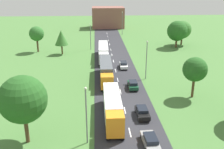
{
  "coord_description": "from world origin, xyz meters",
  "views": [
    {
      "loc": [
        -4.52,
        -23.21,
        20.27
      ],
      "look_at": [
        -1.46,
        26.08,
        2.61
      ],
      "focal_mm": 42.32,
      "sensor_mm": 36.0,
      "label": 1
    }
  ],
  "objects_px": {
    "lamppost_lead": "(86,113)",
    "truck_third": "(103,51)",
    "lamppost_third": "(90,35)",
    "lamppost_fourth": "(122,22)",
    "car_second": "(142,112)",
    "car_third": "(133,84)",
    "truck_lead": "(113,106)",
    "truck_second": "(106,70)",
    "tree_pine": "(37,34)",
    "tree_oak": "(177,31)",
    "distant_building": "(108,17)",
    "tree_lime": "(195,70)",
    "lamppost_second": "(146,58)",
    "tree_elm": "(23,99)",
    "car_lead": "(150,140)",
    "tree_birch": "(61,38)",
    "tree_maple": "(182,30)",
    "car_fourth": "(124,65)"
  },
  "relations": [
    {
      "from": "lamppost_lead",
      "to": "truck_third",
      "type": "bearing_deg",
      "value": 85.13
    },
    {
      "from": "lamppost_third",
      "to": "lamppost_fourth",
      "type": "xyz_separation_m",
      "value": [
        12.02,
        22.57,
        0.55
      ]
    },
    {
      "from": "car_second",
      "to": "car_third",
      "type": "xyz_separation_m",
      "value": [
        0.11,
        11.58,
        0.01
      ]
    },
    {
      "from": "truck_lead",
      "to": "truck_second",
      "type": "xyz_separation_m",
      "value": [
        -0.34,
        17.1,
        0.08
      ]
    },
    {
      "from": "tree_pine",
      "to": "tree_oak",
      "type": "bearing_deg",
      "value": 3.77
    },
    {
      "from": "car_third",
      "to": "distant_building",
      "type": "bearing_deg",
      "value": 91.17
    },
    {
      "from": "lamppost_lead",
      "to": "lamppost_third",
      "type": "distance_m",
      "value": 50.26
    },
    {
      "from": "lamppost_fourth",
      "to": "car_third",
      "type": "bearing_deg",
      "value": -93.41
    },
    {
      "from": "lamppost_third",
      "to": "tree_oak",
      "type": "bearing_deg",
      "value": 1.74
    },
    {
      "from": "tree_oak",
      "to": "tree_lime",
      "type": "bearing_deg",
      "value": -102.08
    },
    {
      "from": "lamppost_second",
      "to": "distant_building",
      "type": "bearing_deg",
      "value": 94.28
    },
    {
      "from": "truck_lead",
      "to": "tree_elm",
      "type": "xyz_separation_m",
      "value": [
        -11.65,
        -5.59,
        4.1
      ]
    },
    {
      "from": "lamppost_third",
      "to": "tree_elm",
      "type": "xyz_separation_m",
      "value": [
        -7.67,
        -49.55,
        1.78
      ]
    },
    {
      "from": "car_lead",
      "to": "lamppost_fourth",
      "type": "distance_m",
      "value": 74.25
    },
    {
      "from": "lamppost_fourth",
      "to": "lamppost_third",
      "type": "bearing_deg",
      "value": -118.03
    },
    {
      "from": "lamppost_second",
      "to": "tree_pine",
      "type": "relative_size",
      "value": 1.1
    },
    {
      "from": "car_second",
      "to": "tree_birch",
      "type": "xyz_separation_m",
      "value": [
        -16.86,
        38.53,
        4.0
      ]
    },
    {
      "from": "truck_lead",
      "to": "distant_building",
      "type": "height_order",
      "value": "distant_building"
    },
    {
      "from": "lamppost_third",
      "to": "tree_lime",
      "type": "relative_size",
      "value": 1.04
    },
    {
      "from": "tree_pine",
      "to": "tree_elm",
      "type": "bearing_deg",
      "value": -80.34
    },
    {
      "from": "lamppost_fourth",
      "to": "distant_building",
      "type": "distance_m",
      "value": 18.06
    },
    {
      "from": "truck_second",
      "to": "lamppost_lead",
      "type": "height_order",
      "value": "lamppost_lead"
    },
    {
      "from": "truck_third",
      "to": "car_second",
      "type": "relative_size",
      "value": 3.46
    },
    {
      "from": "lamppost_fourth",
      "to": "tree_lime",
      "type": "xyz_separation_m",
      "value": [
        7.11,
        -59.36,
        0.35
      ]
    },
    {
      "from": "tree_oak",
      "to": "tree_maple",
      "type": "bearing_deg",
      "value": 51.6
    },
    {
      "from": "truck_second",
      "to": "truck_lead",
      "type": "bearing_deg",
      "value": -88.86
    },
    {
      "from": "lamppost_lead",
      "to": "tree_elm",
      "type": "distance_m",
      "value": 8.11
    },
    {
      "from": "tree_oak",
      "to": "tree_maple",
      "type": "relative_size",
      "value": 1.07
    },
    {
      "from": "truck_second",
      "to": "tree_pine",
      "type": "bearing_deg",
      "value": 127.98
    },
    {
      "from": "car_second",
      "to": "tree_birch",
      "type": "bearing_deg",
      "value": 113.64
    },
    {
      "from": "tree_pine",
      "to": "distant_building",
      "type": "height_order",
      "value": "distant_building"
    },
    {
      "from": "lamppost_third",
      "to": "lamppost_fourth",
      "type": "height_order",
      "value": "lamppost_fourth"
    },
    {
      "from": "truck_third",
      "to": "lamppost_fourth",
      "type": "relative_size",
      "value": 1.62
    },
    {
      "from": "car_fourth",
      "to": "tree_birch",
      "type": "bearing_deg",
      "value": 139.84
    },
    {
      "from": "tree_pine",
      "to": "lamppost_lead",
      "type": "bearing_deg",
      "value": -71.67
    },
    {
      "from": "truck_lead",
      "to": "car_fourth",
      "type": "relative_size",
      "value": 2.86
    },
    {
      "from": "tree_maple",
      "to": "distant_building",
      "type": "relative_size",
      "value": 0.56
    },
    {
      "from": "lamppost_fourth",
      "to": "tree_birch",
      "type": "distance_m",
      "value": 34.36
    },
    {
      "from": "car_second",
      "to": "truck_third",
      "type": "bearing_deg",
      "value": 98.64
    },
    {
      "from": "truck_third",
      "to": "lamppost_lead",
      "type": "bearing_deg",
      "value": -94.87
    },
    {
      "from": "truck_third",
      "to": "tree_oak",
      "type": "bearing_deg",
      "value": 25.78
    },
    {
      "from": "truck_second",
      "to": "car_lead",
      "type": "distance_m",
      "value": 25.1
    },
    {
      "from": "car_lead",
      "to": "tree_birch",
      "type": "relative_size",
      "value": 0.64
    },
    {
      "from": "tree_birch",
      "to": "lamppost_fourth",
      "type": "bearing_deg",
      "value": 53.94
    },
    {
      "from": "truck_second",
      "to": "lamppost_lead",
      "type": "distance_m",
      "value": 23.76
    },
    {
      "from": "lamppost_second",
      "to": "tree_pine",
      "type": "bearing_deg",
      "value": 138.33
    },
    {
      "from": "car_fourth",
      "to": "lamppost_second",
      "type": "bearing_deg",
      "value": -62.85
    },
    {
      "from": "tree_birch",
      "to": "distant_building",
      "type": "xyz_separation_m",
      "value": [
        15.49,
        45.2,
        -0.3
      ]
    },
    {
      "from": "tree_maple",
      "to": "lamppost_lead",
      "type": "bearing_deg",
      "value": -118.59
    },
    {
      "from": "truck_third",
      "to": "lamppost_second",
      "type": "bearing_deg",
      "value": -62.13
    }
  ]
}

